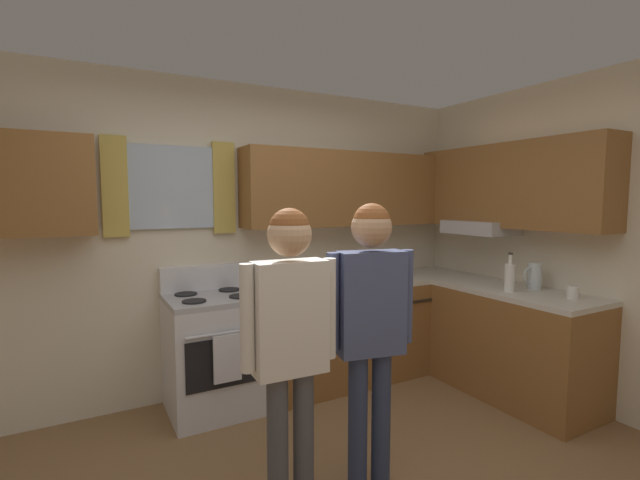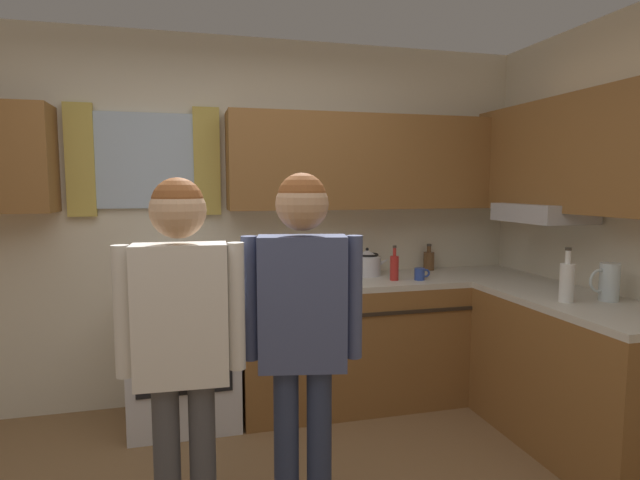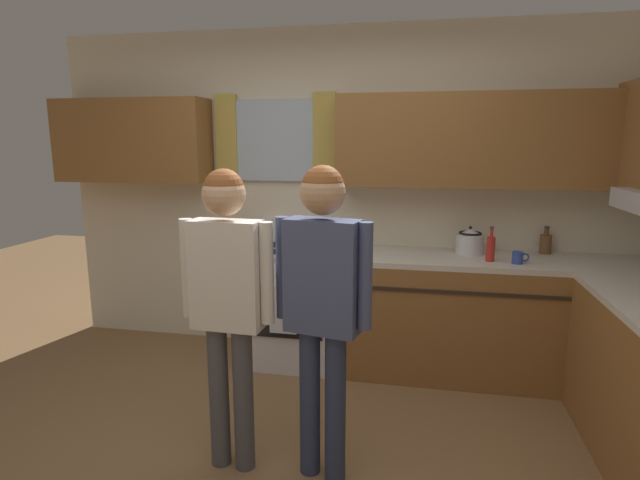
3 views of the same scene
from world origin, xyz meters
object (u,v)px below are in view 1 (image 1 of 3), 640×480
bottle_squat_brown (390,264)px  mug_cobalt_blue (393,276)px  adult_left (290,329)px  stovetop_kettle (350,268)px  stove_oven (214,351)px  bottle_milk_white (510,277)px  water_pitcher (534,276)px  bottle_sauce_red (375,271)px  adult_in_plaid (371,314)px  mug_ceramic_white (573,292)px

bottle_squat_brown → mug_cobalt_blue: (-0.26, -0.38, -0.03)m
adult_left → stovetop_kettle: bearing=49.0°
stove_oven → mug_cobalt_blue: bearing=-5.4°
stovetop_kettle → bottle_milk_white: bearing=-54.0°
water_pitcher → adult_left: (-2.37, -0.37, -0.01)m
bottle_sauce_red → mug_cobalt_blue: bearing=-12.6°
stove_oven → mug_cobalt_blue: 1.69m
mug_cobalt_blue → adult_left: 2.04m
adult_left → adult_in_plaid: (0.49, 0.01, 0.01)m
water_pitcher → stove_oven: bearing=156.6°
stovetop_kettle → bottle_sauce_red: bearing=-63.0°
stove_oven → stovetop_kettle: size_ratio=4.02×
bottle_milk_white → bottle_squat_brown: (-0.25, 1.22, -0.04)m
bottle_sauce_red → water_pitcher: size_ratio=1.12×
stove_oven → stovetop_kettle: stovetop_kettle is taller
bottle_milk_white → adult_left: 2.16m
bottle_milk_white → mug_cobalt_blue: bottle_milk_white is taller
bottle_squat_brown → stovetop_kettle: stovetop_kettle is taller
bottle_squat_brown → bottle_sauce_red: bottle_sauce_red is taller
stove_oven → water_pitcher: water_pitcher is taller
bottle_milk_white → adult_in_plaid: adult_in_plaid is taller
stovetop_kettle → adult_in_plaid: 1.71m
bottle_sauce_red → adult_in_plaid: bearing=-126.7°
bottle_squat_brown → adult_in_plaid: 2.12m
bottle_sauce_red → stove_oven: bearing=175.5°
mug_cobalt_blue → water_pitcher: 1.16m
bottle_milk_white → mug_cobalt_blue: size_ratio=2.73×
mug_ceramic_white → water_pitcher: bearing=81.4°
stove_oven → mug_ceramic_white: bearing=-30.9°
bottle_squat_brown → mug_ceramic_white: (0.45, -1.62, -0.03)m
bottle_squat_brown → stovetop_kettle: bearing=-168.4°
stove_oven → adult_left: adult_left is taller
stove_oven → adult_left: 1.50m
mug_cobalt_blue → adult_in_plaid: (-1.13, -1.23, 0.07)m
adult_left → adult_in_plaid: 0.49m
bottle_sauce_red → bottle_squat_brown: bearing=38.2°
stove_oven → adult_in_plaid: bearing=-70.4°
mug_ceramic_white → bottle_milk_white: bearing=115.9°
adult_left → mug_cobalt_blue: bearing=37.6°
bottle_sauce_red → stovetop_kettle: (-0.12, 0.23, 0.00)m
bottle_milk_white → bottle_sauce_red: bottle_milk_white is taller
stove_oven → bottle_milk_white: bottle_milk_white is taller
bottle_squat_brown → stovetop_kettle: 0.57m
stovetop_kettle → mug_cobalt_blue: bearing=-42.3°
stovetop_kettle → water_pitcher: (1.05, -1.15, 0.02)m
mug_cobalt_blue → adult_in_plaid: size_ratio=0.07×
bottle_squat_brown → mug_ceramic_white: size_ratio=1.63×
stovetop_kettle → adult_left: size_ratio=0.17×
stove_oven → stovetop_kettle: (1.32, 0.12, 0.53)m
bottle_milk_white → adult_left: bearing=-169.2°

